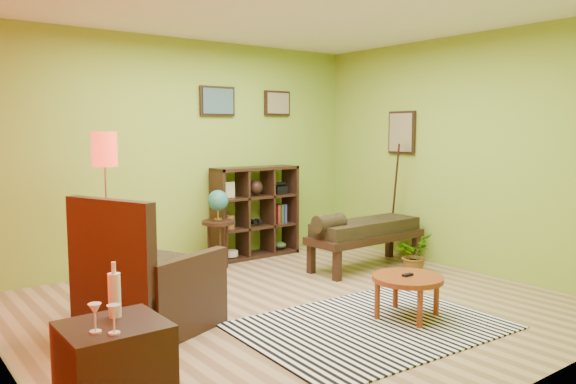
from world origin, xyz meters
TOP-DOWN VIEW (x-y plane):
  - ground at (0.00, 0.00)m, footprint 5.00×5.00m
  - room_shell at (-0.09, 0.01)m, footprint 5.04×4.54m
  - zebra_rug at (0.16, -0.83)m, footprint 2.26×1.69m
  - coffee_table at (0.58, -0.87)m, footprint 0.63×0.63m
  - armchair at (-1.39, 0.30)m, footprint 1.21×1.20m
  - side_cabinet at (-2.20, -1.19)m, footprint 0.54×0.49m
  - floor_lamp at (-1.36, 1.28)m, footprint 0.25×0.25m
  - globe_table at (0.14, 1.71)m, footprint 0.40×0.40m
  - cube_shelf at (0.91, 2.03)m, footprint 1.20×0.35m
  - bench at (1.57, 0.68)m, footprint 1.59×0.59m
  - potted_plant at (1.85, 0.14)m, footprint 0.56×0.58m

SIDE VIEW (x-z plane):
  - ground at x=0.00m, z-range 0.00..0.00m
  - zebra_rug at x=0.16m, z-range 0.00..0.01m
  - potted_plant at x=1.85m, z-range 0.00..0.36m
  - side_cabinet at x=-2.20m, z-range -0.15..0.80m
  - coffee_table at x=0.58m, z-range 0.13..0.54m
  - armchair at x=-1.39m, z-range -0.23..0.92m
  - bench at x=1.57m, z-range 0.10..0.82m
  - cube_shelf at x=0.91m, z-range 0.00..1.20m
  - globe_table at x=0.14m, z-range 0.25..1.22m
  - floor_lamp at x=-1.36m, z-range 0.52..2.18m
  - room_shell at x=-0.09m, z-range 0.39..3.21m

